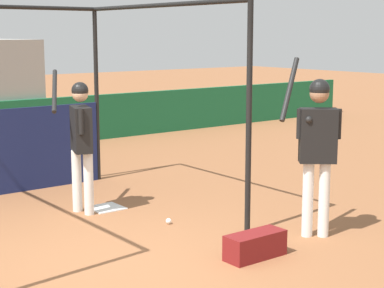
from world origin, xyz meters
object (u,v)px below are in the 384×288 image
object	(u,v)px
baseball	(169,221)
player_waiting	(317,141)
equipment_bag	(255,245)
player_batter	(81,134)

from	to	relation	value
baseball	player_waiting	bearing A→B (deg)	-53.38
player_waiting	equipment_bag	bearing A→B (deg)	46.02
player_batter	player_waiting	distance (m)	3.13
player_batter	baseball	distance (m)	1.67
equipment_bag	player_batter	bearing A→B (deg)	103.07
player_waiting	equipment_bag	distance (m)	1.49
player_waiting	equipment_bag	world-z (taller)	player_waiting
baseball	player_batter	bearing A→B (deg)	118.36
equipment_bag	baseball	distance (m)	1.59
player_batter	equipment_bag	bearing A→B (deg)	-149.10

